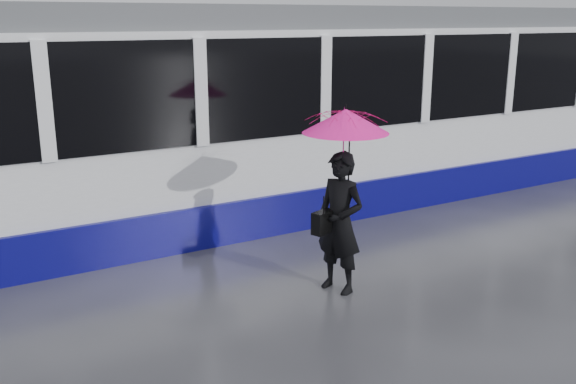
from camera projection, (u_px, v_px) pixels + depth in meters
ground at (273, 272)px, 8.26m from camera, size 90.00×90.00×0.00m
rails at (197, 221)px, 10.33m from camera, size 34.00×1.51×0.02m
tram at (309, 110)px, 10.95m from camera, size 26.00×2.56×3.35m
woman at (340, 223)px, 7.52m from camera, size 0.58×0.71×1.69m
umbrella at (345, 138)px, 7.28m from camera, size 1.26×1.26×1.14m
handbag at (323, 222)px, 7.41m from camera, size 0.33×0.22×0.44m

